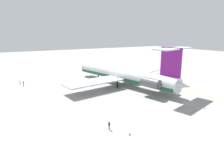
{
  "coord_description": "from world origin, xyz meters",
  "views": [
    {
      "loc": [
        -59.43,
        45.21,
        17.6
      ],
      "look_at": [
        -5.13,
        13.08,
        3.28
      ],
      "focal_mm": 30.82,
      "sensor_mm": 36.0,
      "label": 1
    }
  ],
  "objects": [
    {
      "name": "ground_crew_portside",
      "position": [
        -30.91,
        28.94,
        1.09
      ],
      "size": [
        0.41,
        0.27,
        1.71
      ],
      "rotation": [
        0.0,
        0.0,
        5.09
      ],
      "color": "black",
      "rests_on": "ground"
    },
    {
      "name": "ground",
      "position": [
        0.0,
        0.0,
        0.0
      ],
      "size": [
        298.7,
        298.7,
        0.0
      ],
      "primitive_type": "plane",
      "color": "gray"
    },
    {
      "name": "safety_cone_nose",
      "position": [
        -34.45,
        26.76,
        0.28
      ],
      "size": [
        0.4,
        0.4,
        0.55
      ],
      "primitive_type": "cone",
      "color": "#EA590F",
      "rests_on": "ground"
    },
    {
      "name": "ground_crew_near_tail",
      "position": [
        14.04,
        39.75,
        1.06
      ],
      "size": [
        0.31,
        0.33,
        1.68
      ],
      "rotation": [
        0.0,
        0.0,
        0.74
      ],
      "color": "black",
      "rests_on": "ground"
    },
    {
      "name": "taxiway_centreline",
      "position": [
        -5.13,
        -0.3,
        0.0
      ],
      "size": [
        71.42,
        13.17,
        0.01
      ],
      "primitive_type": "cube",
      "rotation": [
        0.0,
        0.0,
        0.18
      ],
      "color": "gold",
      "rests_on": "ground"
    },
    {
      "name": "ground_crew_near_nose",
      "position": [
        10.93,
        38.93,
        1.16
      ],
      "size": [
        0.44,
        0.29,
        1.83
      ],
      "rotation": [
        0.0,
        0.0,
        1.17
      ],
      "color": "black",
      "rests_on": "ground"
    },
    {
      "name": "main_jetliner",
      "position": [
        -6.45,
        8.78,
        3.81
      ],
      "size": [
        47.53,
        42.42,
        13.97
      ],
      "rotation": [
        0.0,
        0.0,
        0.23
      ],
      "color": "silver",
      "rests_on": "ground"
    }
  ]
}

